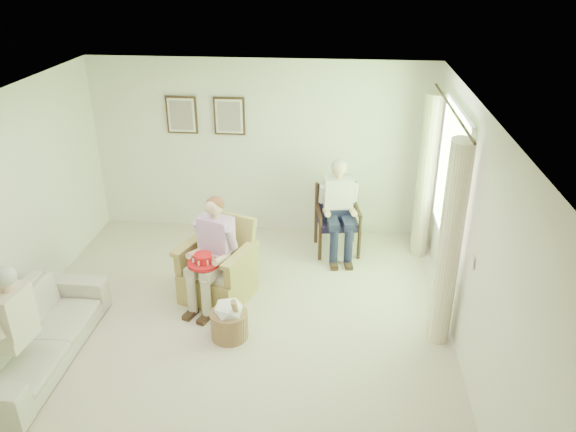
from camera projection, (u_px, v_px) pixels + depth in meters
The scene contains 17 objects.
floor at pixel (230, 335), 6.34m from camera, with size 5.50×5.50×0.00m, color #C4B29E.
back_wall at pixel (261, 148), 8.25m from camera, with size 5.00×0.04×2.60m, color silver.
right_wall at pixel (472, 244), 5.56m from camera, with size 0.04×5.50×2.60m, color silver.
ceiling at pixel (217, 109), 5.22m from camera, with size 5.00×5.50×0.02m, color white.
window at pixel (452, 174), 6.52m from camera, with size 0.13×2.50×1.63m.
curtain_left at pixel (449, 246), 5.84m from camera, with size 0.34×0.34×2.30m, color beige.
curtain_right at pixel (426, 177), 7.60m from camera, with size 0.34×0.34×2.30m, color beige.
framed_print_left at pixel (182, 115), 8.11m from camera, with size 0.45×0.05×0.55m.
framed_print_right at pixel (229, 116), 8.05m from camera, with size 0.45×0.05×0.55m.
wicker_armchair at pixel (218, 273), 6.94m from camera, with size 0.79×0.78×1.00m.
wood_armchair at pixel (338, 216), 8.00m from camera, with size 0.60×0.56×0.93m.
sofa at pixel (33, 335), 5.84m from camera, with size 0.82×2.09×0.61m, color beige.
person_wicker at pixel (214, 246), 6.63m from camera, with size 0.40×0.62×1.33m.
person_dark at pixel (338, 203), 7.74m from camera, with size 0.40×0.63×1.34m.
person_sofa at pixel (7, 321), 5.37m from camera, with size 0.42×0.62×1.27m.
red_hat at pixel (203, 261), 6.50m from camera, with size 0.37×0.37×0.14m.
hatbox at pixel (229, 319), 6.22m from camera, with size 0.54×0.54×0.61m.
Camera 1 is at (1.15, -5.06, 3.94)m, focal length 35.00 mm.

